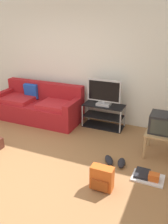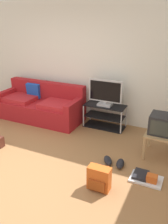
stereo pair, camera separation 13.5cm
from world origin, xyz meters
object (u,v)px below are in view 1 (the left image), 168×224
object	(u,v)px
crt_tv	(163,123)
tv_stand	(104,116)
sneakers_pair	(115,161)
backpack	(102,178)
flat_tv	(104,93)
side_table	(161,135)
floor_tray	(148,176)
couch	(39,106)

from	to	relation	value
crt_tv	tv_stand	bearing A→B (deg)	152.23
tv_stand	sneakers_pair	size ratio (longest dim) A/B	2.08
backpack	flat_tv	bearing A→B (deg)	90.92
side_table	floor_tray	world-z (taller)	side_table
tv_stand	flat_tv	distance (m)	0.55
couch	backpack	bearing A→B (deg)	-38.99
tv_stand	sneakers_pair	xyz separation A→B (m)	(0.68, -1.34, -0.22)
crt_tv	backpack	distance (m)	1.54
flat_tv	crt_tv	size ratio (longest dim) A/B	1.65
flat_tv	side_table	bearing A→B (deg)	-27.56
couch	crt_tv	size ratio (longest dim) A/B	4.55
side_table	floor_tray	distance (m)	0.88
couch	sneakers_pair	bearing A→B (deg)	-26.78
side_table	floor_tray	bearing A→B (deg)	-94.66
tv_stand	flat_tv	world-z (taller)	flat_tv
couch	side_table	size ratio (longest dim) A/B	3.79
side_table	tv_stand	bearing A→B (deg)	151.69
flat_tv	side_table	distance (m)	1.56
flat_tv	sneakers_pair	size ratio (longest dim) A/B	1.70
side_table	flat_tv	bearing A→B (deg)	152.44
tv_stand	flat_tv	size ratio (longest dim) A/B	1.22
crt_tv	sneakers_pair	size ratio (longest dim) A/B	1.03
flat_tv	floor_tray	bearing A→B (deg)	-49.95
tv_stand	floor_tray	bearing A→B (deg)	-50.37
couch	crt_tv	bearing A→B (deg)	-9.84
flat_tv	tv_stand	bearing A→B (deg)	90.00
tv_stand	backpack	distance (m)	2.14
couch	backpack	xyz separation A→B (m)	(2.26, -1.83, -0.15)
side_table	sneakers_pair	bearing A→B (deg)	-136.47
crt_tv	couch	bearing A→B (deg)	170.16
flat_tv	floor_tray	xyz separation A→B (m)	(1.27, -1.51, -0.77)
tv_stand	sneakers_pair	bearing A→B (deg)	-63.00
flat_tv	side_table	world-z (taller)	flat_tv
couch	flat_tv	distance (m)	1.66
side_table	couch	bearing A→B (deg)	169.85
tv_stand	backpack	size ratio (longest dim) A/B	2.51
couch	backpack	size ratio (longest dim) A/B	5.66
flat_tv	backpack	size ratio (longest dim) A/B	2.05
tv_stand	sneakers_pair	distance (m)	1.52
couch	crt_tv	xyz separation A→B (m)	(2.91, -0.50, 0.30)
side_table	floor_tray	size ratio (longest dim) A/B	1.11
tv_stand	crt_tv	size ratio (longest dim) A/B	2.02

